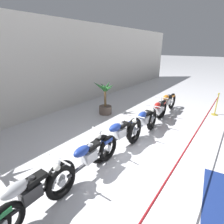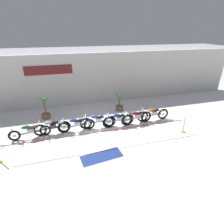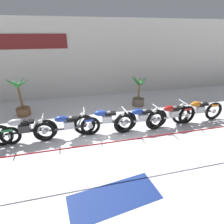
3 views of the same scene
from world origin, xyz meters
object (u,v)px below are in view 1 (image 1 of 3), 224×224
motorcycle_blue_2 (88,159)px  stanchion_far_left (163,191)px  motorcycle_blue_3 (119,136)px  motorcycle_silver_1 (28,198)px  motorcycle_blue_4 (144,122)px  potted_palm_right_of_row (105,100)px  motorcycle_red_5 (158,112)px  motorcycle_orange_6 (166,103)px  stanchion_mid_left (216,108)px

motorcycle_blue_2 → stanchion_far_left: size_ratio=0.23×
motorcycle_blue_3 → motorcycle_silver_1: bearing=179.8°
motorcycle_blue_4 → potted_palm_right_of_row: potted_palm_right_of_row is taller
motorcycle_blue_4 → motorcycle_red_5: bearing=0.3°
motorcycle_orange_6 → stanchion_far_left: 5.82m
stanchion_mid_left → motorcycle_red_5: bearing=143.5°
motorcycle_blue_3 → motorcycle_orange_6: 3.96m
motorcycle_silver_1 → stanchion_far_left: size_ratio=0.21×
potted_palm_right_of_row → motorcycle_orange_6: bearing=-52.3°
motorcycle_red_5 → stanchion_far_left: 4.55m
potted_palm_right_of_row → motorcycle_blue_4: bearing=-108.9°
motorcycle_blue_2 → motorcycle_blue_4: (2.74, -0.10, 0.01)m
motorcycle_silver_1 → motorcycle_blue_2: (1.46, -0.05, -0.02)m
motorcycle_blue_2 → stanchion_far_left: stanchion_far_left is taller
motorcycle_blue_2 → stanchion_mid_left: (6.46, -1.90, -0.11)m
potted_palm_right_of_row → stanchion_mid_left: 5.12m
motorcycle_blue_3 → motorcycle_blue_2: bearing=-178.3°
motorcycle_orange_6 → stanchion_mid_left: stanchion_mid_left is taller
motorcycle_blue_3 → stanchion_mid_left: bearing=-20.9°
motorcycle_blue_3 → motorcycle_orange_6: bearing=-0.2°
motorcycle_red_5 → motorcycle_orange_6: size_ratio=0.96×
stanchion_far_left → motorcycle_blue_2: bearing=85.6°
motorcycle_red_5 → stanchion_far_left: size_ratio=0.22×
motorcycle_blue_4 → motorcycle_red_5: motorcycle_red_5 is taller
motorcycle_blue_2 → motorcycle_orange_6: 5.34m
motorcycle_blue_2 → potted_palm_right_of_row: size_ratio=1.48×
motorcycle_orange_6 → stanchion_mid_left: 2.23m
motorcycle_blue_4 → stanchion_mid_left: bearing=-25.8°
motorcycle_blue_2 → motorcycle_blue_3: (1.38, 0.04, 0.02)m
motorcycle_red_5 → motorcycle_silver_1: bearing=178.5°
motorcycle_blue_2 → stanchion_far_left: (-0.15, -1.90, 0.27)m
motorcycle_blue_4 → stanchion_far_left: (-2.89, -1.79, 0.26)m
motorcycle_silver_1 → motorcycle_blue_3: size_ratio=0.93×
motorcycle_orange_6 → potted_palm_right_of_row: size_ratio=1.51×
motorcycle_blue_4 → stanchion_far_left: 3.41m
motorcycle_silver_1 → stanchion_far_left: 2.36m
motorcycle_orange_6 → potted_palm_right_of_row: (-1.77, 2.29, 0.18)m
potted_palm_right_of_row → stanchion_far_left: bearing=-131.4°
stanchion_far_left → stanchion_mid_left: (6.61, 0.00, -0.38)m
motorcycle_silver_1 → motorcycle_blue_2: 1.46m
motorcycle_blue_4 → potted_palm_right_of_row: size_ratio=1.40×
motorcycle_silver_1 → motorcycle_orange_6: motorcycle_orange_6 is taller
stanchion_far_left → potted_palm_right_of_row: bearing=48.6°
stanchion_mid_left → motorcycle_silver_1: bearing=166.2°
motorcycle_orange_6 → stanchion_far_left: (-5.48, -1.93, 0.25)m
motorcycle_blue_2 → stanchion_mid_left: 6.73m
motorcycle_red_5 → stanchion_mid_left: (2.43, -1.80, -0.12)m
potted_palm_right_of_row → stanchion_far_left: size_ratio=0.15×
motorcycle_blue_2 → motorcycle_blue_4: motorcycle_blue_4 is taller
motorcycle_silver_1 → motorcycle_blue_4: bearing=-2.0°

